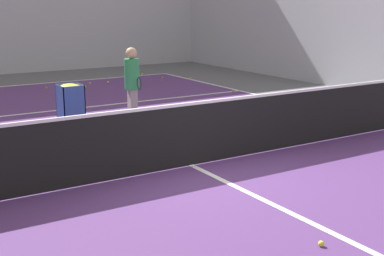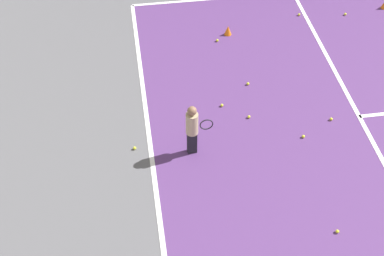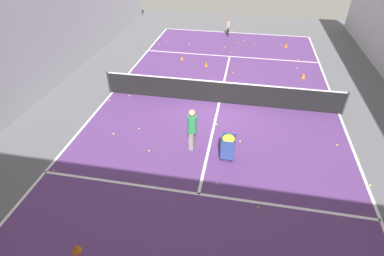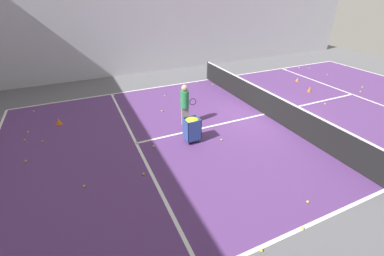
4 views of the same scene
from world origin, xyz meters
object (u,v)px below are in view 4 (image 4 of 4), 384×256
Objects in this scene: ball_cart at (192,126)px; training_cone_1 at (297,79)px; tennis_net at (266,103)px; coach_at_net at (185,102)px.

training_cone_1 is (3.56, -8.63, -0.55)m from ball_cart.
ball_cart is at bearing 112.44° from training_cone_1.
coach_at_net reaches higher than tennis_net.
coach_at_net is at bearing -12.93° from ball_cart.
coach_at_net is (0.63, 3.58, 0.41)m from tennis_net.
coach_at_net reaches higher than ball_cart.
training_cone_1 is (2.21, -8.32, -0.87)m from coach_at_net.
coach_at_net is 8.65m from training_cone_1.
ball_cart reaches higher than training_cone_1.
ball_cart is (-1.36, 0.31, -0.32)m from coach_at_net.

